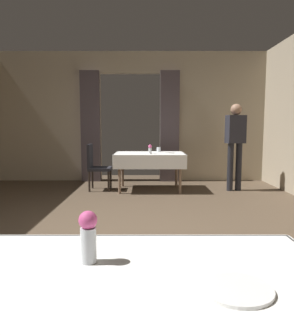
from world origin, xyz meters
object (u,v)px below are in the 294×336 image
object	(u,v)px
glass_mid_c	(159,150)
flower_vase_near	(89,235)
flower_vase_mid	(151,149)
dining_table_mid	(150,157)
person_waiter_by_doorway	(236,139)
plate_near_b	(236,289)
dining_table_near	(139,315)
chair_mid_left	(97,165)
plate_mid_b	(170,153)

from	to	relation	value
glass_mid_c	flower_vase_near	bearing A→B (deg)	-94.59
flower_vase_near	flower_vase_mid	size ratio (longest dim) A/B	1.12
flower_vase_near	glass_mid_c	size ratio (longest dim) A/B	2.00
dining_table_mid	glass_mid_c	distance (m)	0.38
dining_table_mid	person_waiter_by_doorway	size ratio (longest dim) A/B	0.81
plate_near_b	flower_vase_mid	xyz separation A→B (m)	(-0.22, 5.51, 0.09)
dining_table_near	flower_vase_near	xyz separation A→B (m)	(-0.19, 0.21, 0.19)
dining_table_near	chair_mid_left	xyz separation A→B (m)	(-1.00, 5.66, -0.15)
dining_table_mid	flower_vase_near	bearing A→B (deg)	-92.86
chair_mid_left	person_waiter_by_doorway	size ratio (longest dim) A/B	0.54
dining_table_near	person_waiter_by_doorway	world-z (taller)	person_waiter_by_doorway
plate_near_b	person_waiter_by_doorway	size ratio (longest dim) A/B	0.14
flower_vase_near	plate_mid_b	world-z (taller)	flower_vase_near
flower_vase_mid	plate_mid_b	world-z (taller)	flower_vase_mid
flower_vase_near	plate_near_b	bearing A→B (deg)	-23.93
flower_vase_mid	person_waiter_by_doorway	world-z (taller)	person_waiter_by_doorway
chair_mid_left	flower_vase_mid	xyz separation A→B (m)	(1.09, -0.16, 0.33)
dining_table_near	flower_vase_near	size ratio (longest dim) A/B	7.03
flower_vase_mid	plate_mid_b	xyz separation A→B (m)	(0.39, 0.19, -0.09)
flower_vase_near	plate_near_b	xyz separation A→B (m)	(0.50, -0.22, -0.10)
chair_mid_left	glass_mid_c	bearing A→B (deg)	14.51
chair_mid_left	person_waiter_by_doorway	bearing A→B (deg)	-0.90
dining_table_near	flower_vase_mid	size ratio (longest dim) A/B	7.85
flower_vase_near	plate_mid_b	size ratio (longest dim) A/B	0.96
dining_table_mid	plate_near_b	distance (m)	5.71
person_waiter_by_doorway	plate_mid_b	bearing A→B (deg)	177.05
dining_table_near	flower_vase_mid	xyz separation A→B (m)	(0.09, 5.50, 0.18)
flower_vase_mid	glass_mid_c	distance (m)	0.53
flower_vase_near	chair_mid_left	bearing A→B (deg)	98.42
dining_table_near	plate_mid_b	distance (m)	5.71
plate_mid_b	glass_mid_c	distance (m)	0.37
flower_vase_mid	glass_mid_c	xyz separation A→B (m)	(0.18, 0.49, -0.05)
chair_mid_left	flower_vase_near	size ratio (longest dim) A/B	4.66
dining_table_near	plate_near_b	bearing A→B (deg)	-2.13
dining_table_mid	plate_mid_b	world-z (taller)	plate_mid_b
glass_mid_c	chair_mid_left	bearing A→B (deg)	-165.49
chair_mid_left	plate_near_b	distance (m)	5.83
plate_near_b	person_waiter_by_doorway	bearing A→B (deg)	75.34
flower_vase_mid	plate_mid_b	bearing A→B (deg)	25.72
chair_mid_left	glass_mid_c	world-z (taller)	chair_mid_left
plate_near_b	plate_mid_b	bearing A→B (deg)	88.30
flower_vase_mid	flower_vase_near	bearing A→B (deg)	-93.02
dining_table_near	glass_mid_c	xyz separation A→B (m)	(0.27, 5.99, 0.14)
flower_vase_mid	plate_near_b	bearing A→B (deg)	-87.74
person_waiter_by_doorway	plate_near_b	bearing A→B (deg)	-104.66
chair_mid_left	plate_near_b	size ratio (longest dim) A/B	3.96
chair_mid_left	person_waiter_by_doorway	distance (m)	2.82
glass_mid_c	flower_vase_mid	bearing A→B (deg)	-110.59
dining_table_near	plate_near_b	world-z (taller)	plate_near_b
plate_near_b	dining_table_mid	bearing A→B (deg)	92.25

